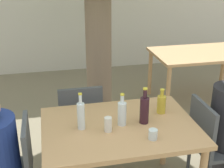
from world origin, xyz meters
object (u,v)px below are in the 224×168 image
Objects in this scene: water_bottle_1 at (122,113)px; wine_bottle_3 at (144,109)px; patio_chair_2 at (80,118)px; dining_table_front at (120,134)px; oil_cruet_2 at (161,104)px; patio_chair_0 at (15,166)px; drinking_glass_1 at (153,134)px; water_bottle_0 at (81,115)px; drinking_glass_0 at (108,124)px; patio_chair_1 at (211,141)px; dining_table_back at (200,58)px.

wine_bottle_3 reaches higher than water_bottle_1.
patio_chair_2 is 0.92m from wine_bottle_3.
oil_cruet_2 reaches higher than dining_table_front.
patio_chair_0 reaches higher than drinking_glass_1.
water_bottle_0 is 0.53m from wine_bottle_3.
water_bottle_1 is at bearing -161.51° from oil_cruet_2.
drinking_glass_0 is 1.51× the size of drinking_glass_1.
drinking_glass_0 is 0.37m from drinking_glass_1.
patio_chair_0 is 0.83m from drinking_glass_0.
drinking_glass_1 is at bearing -52.45° from dining_table_front.
wine_bottle_3 is 0.27m from drinking_glass_1.
oil_cruet_2 is at bearing 96.11° from patio_chair_0.
water_bottle_1 is (0.28, -0.68, 0.38)m from patio_chair_2.
dining_table_front is 1.45× the size of patio_chair_1.
drinking_glass_1 is (0.18, -0.27, -0.07)m from water_bottle_1.
dining_table_front is at bearing -2.55° from water_bottle_0.
patio_chair_1 is (1.75, 0.00, 0.00)m from patio_chair_0.
water_bottle_0 is (-1.97, -1.77, 0.21)m from dining_table_back.
drinking_glass_0 is (-0.53, -0.21, -0.03)m from oil_cruet_2.
water_bottle_1 is at bearing 30.34° from drinking_glass_0.
oil_cruet_2 is at bearing 61.51° from drinking_glass_1.
patio_chair_1 is at bearing -113.62° from dining_table_back.
wine_bottle_3 is at bearing 90.09° from patio_chair_0.
water_bottle_0 reaches higher than oil_cruet_2.
water_bottle_1 is 2.29× the size of drinking_glass_0.
wine_bottle_3 is at bearing -146.32° from oil_cruet_2.
patio_chair_1 is at bearing 90.00° from patio_chair_0.
dining_table_back is 16.93× the size of drinking_glass_1.
water_bottle_1 is (0.02, 0.01, 0.20)m from dining_table_front.
drinking_glass_0 reaches higher than patio_chair_0.
dining_table_back is at bearing 53.02° from oil_cruet_2.
wine_bottle_3 reaches higher than drinking_glass_1.
patio_chair_2 is at bearing 100.63° from drinking_glass_0.
drinking_glass_1 is at bearing -27.88° from water_bottle_0.
dining_table_front is 0.20m from drinking_glass_0.
patio_chair_2 is at bearing 112.12° from water_bottle_1.
patio_chair_0 is at bearing -178.54° from water_bottle_0.
patio_chair_2 is 2.78× the size of wine_bottle_3.
water_bottle_0 is at bearing 178.62° from water_bottle_1.
water_bottle_0 is 0.59m from drinking_glass_1.
drinking_glass_1 is (-0.67, -0.26, 0.31)m from patio_chair_1.
patio_chair_1 is 2.79× the size of water_bottle_0.
oil_cruet_2 is (0.42, 0.14, 0.18)m from dining_table_front.
drinking_glass_0 is (-0.11, -0.07, 0.15)m from dining_table_front.
patio_chair_1 is 0.60m from oil_cruet_2.
water_bottle_0 reaches higher than dining_table_back.
patio_chair_0 is 1.16m from wine_bottle_3.
dining_table_front is at bearing -163.75° from water_bottle_1.
patio_chair_1 is 1.26m from water_bottle_0.
patio_chair_2 is at bearing 115.70° from drinking_glass_1.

